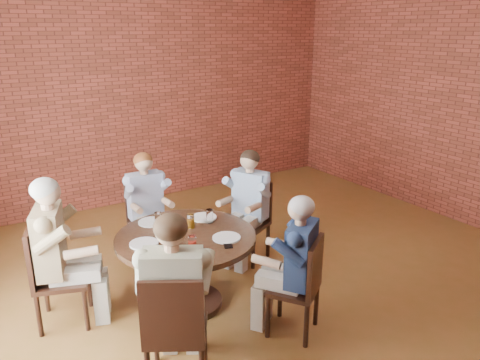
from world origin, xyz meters
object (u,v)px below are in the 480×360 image
chair_e (302,283)px  diner_e (294,267)px  diner_b (147,208)px  chair_d (175,327)px  smartphone (228,244)px  diner_d (175,300)px  diner_c (59,253)px  chair_b (146,217)px  dining_table (187,256)px  chair_a (251,217)px  diner_a (248,207)px  chair_c (50,271)px

chair_e → diner_e: bearing=-90.0°
diner_b → chair_d: diner_b is taller
diner_b → diner_e: 2.05m
chair_d → smartphone: chair_d is taller
diner_d → diner_c: bearing=-35.0°
chair_b → diner_e: bearing=-72.3°
chair_d → chair_e: bearing=-148.9°
chair_d → diner_d: (0.05, 0.08, 0.17)m
dining_table → chair_d: 1.09m
chair_a → diner_e: (-0.50, -1.40, 0.14)m
diner_c → chair_d: 1.42m
diner_c → diner_d: size_ratio=1.00×
diner_d → diner_a: bearing=-107.6°
diner_d → chair_d: bearing=90.0°
chair_a → chair_e: size_ratio=1.01×
chair_e → smartphone: chair_e is taller
chair_a → smartphone: bearing=-69.6°
chair_b → chair_c: 1.44m
diner_b → diner_c: bearing=-143.9°
diner_b → diner_c: diner_c is taller
diner_a → chair_d: 2.15m
chair_a → chair_e: 1.54m
diner_b → diner_e: (0.54, -1.98, 0.00)m
chair_a → chair_d: (-1.66, -1.47, 0.02)m
smartphone → chair_d: bearing=-123.0°
dining_table → diner_d: (-0.51, -0.86, 0.16)m
chair_d → diner_c: bearing=-38.1°
dining_table → chair_c: bearing=160.4°
diner_e → chair_a: bearing=-144.3°
diner_a → chair_e: (-0.38, -1.43, -0.15)m
chair_d → chair_e: chair_d is taller
chair_b → diner_e: size_ratio=0.70×
diner_d → chair_e: (1.16, -0.07, -0.19)m
diner_c → chair_e: (1.71, -1.31, -0.20)m
dining_table → chair_c: chair_c is taller
dining_table → chair_b: bearing=87.1°
dining_table → diner_e: 1.06m
chair_a → diner_d: 2.14m
chair_b → chair_c: chair_c is taller
chair_c → chair_e: 2.24m
diner_a → chair_e: 1.49m
dining_table → chair_d: size_ratio=1.36×
diner_b → smartphone: size_ratio=8.64×
dining_table → diner_a: (1.03, 0.50, 0.12)m
chair_c → diner_d: diner_d is taller
diner_d → chair_e: size_ratio=1.52×
diner_a → diner_e: size_ratio=1.01×
diner_a → diner_c: 2.09m
diner_a → chair_c: bearing=-113.7°
diner_c → diner_d: (0.55, -1.23, -0.00)m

